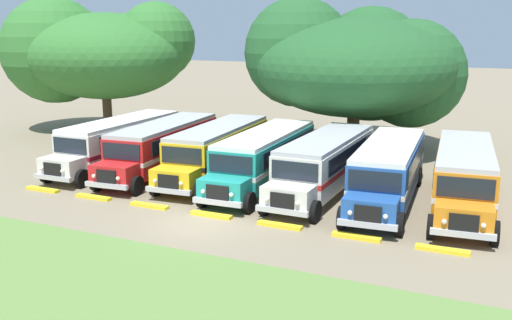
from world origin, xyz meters
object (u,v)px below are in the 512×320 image
object	(u,v)px
parked_bus_slot_6	(464,174)
secondary_tree	(99,52)
parked_bus_slot_1	(163,145)
broad_shade_tree	(359,65)
parked_bus_slot_5	(388,169)
parked_bus_slot_4	(325,161)
parked_bus_slot_2	(217,148)
parked_bus_slot_0	(120,140)
parked_bus_slot_3	(265,156)

from	to	relation	value
parked_bus_slot_6	secondary_tree	world-z (taller)	secondary_tree
parked_bus_slot_1	parked_bus_slot_6	distance (m)	16.67
broad_shade_tree	parked_bus_slot_5	bearing A→B (deg)	-67.76
parked_bus_slot_1	broad_shade_tree	size ratio (longest dim) A/B	0.71
parked_bus_slot_1	parked_bus_slot_5	world-z (taller)	same
parked_bus_slot_4	broad_shade_tree	distance (m)	12.14
parked_bus_slot_4	parked_bus_slot_5	bearing A→B (deg)	85.95
parked_bus_slot_2	broad_shade_tree	bearing A→B (deg)	150.20
parked_bus_slot_1	parked_bus_slot_2	distance (m)	3.40
parked_bus_slot_0	parked_bus_slot_2	world-z (taller)	same
parked_bus_slot_1	secondary_tree	distance (m)	16.29
parked_bus_slot_4	parked_bus_slot_5	world-z (taller)	same
parked_bus_slot_0	secondary_tree	xyz separation A→B (m)	(-9.11, 9.55, 4.77)
parked_bus_slot_6	secondary_tree	bearing A→B (deg)	-113.76
parked_bus_slot_0	parked_bus_slot_5	size ratio (longest dim) A/B	0.99
parked_bus_slot_5	parked_bus_slot_6	xyz separation A→B (m)	(3.44, 0.46, 0.00)
parked_bus_slot_6	parked_bus_slot_4	bearing A→B (deg)	-93.74
parked_bus_slot_4	parked_bus_slot_2	bearing A→B (deg)	-94.90
parked_bus_slot_2	parked_bus_slot_4	xyz separation A→B (m)	(6.58, -0.59, 0.00)
parked_bus_slot_0	parked_bus_slot_4	world-z (taller)	same
parked_bus_slot_4	secondary_tree	world-z (taller)	secondary_tree
parked_bus_slot_1	parked_bus_slot_6	size ratio (longest dim) A/B	1.00
secondary_tree	broad_shade_tree	bearing A→B (deg)	4.37
parked_bus_slot_4	secondary_tree	bearing A→B (deg)	-113.38
broad_shade_tree	parked_bus_slot_0	bearing A→B (deg)	-136.31
parked_bus_slot_4	secondary_tree	size ratio (longest dim) A/B	0.72
parked_bus_slot_3	parked_bus_slot_4	size ratio (longest dim) A/B	1.00
parked_bus_slot_3	secondary_tree	xyz separation A→B (m)	(-18.83, 9.77, 4.77)
parked_bus_slot_2	secondary_tree	world-z (taller)	secondary_tree
parked_bus_slot_2	secondary_tree	distance (m)	18.71
secondary_tree	parked_bus_slot_2	bearing A→B (deg)	-30.29
parked_bus_slot_1	parked_bus_slot_2	bearing A→B (deg)	93.57
parked_bus_slot_4	broad_shade_tree	size ratio (longest dim) A/B	0.70
parked_bus_slot_2	parked_bus_slot_6	bearing A→B (deg)	84.23
parked_bus_slot_3	parked_bus_slot_5	bearing A→B (deg)	86.01
parked_bus_slot_0	secondary_tree	distance (m)	14.03
parked_bus_slot_0	parked_bus_slot_3	bearing A→B (deg)	87.84
parked_bus_slot_2	broad_shade_tree	xyz separation A→B (m)	(5.15, 10.71, 4.19)
parked_bus_slot_0	parked_bus_slot_4	xyz separation A→B (m)	(13.09, -0.16, 0.00)
parked_bus_slot_5	broad_shade_tree	bearing A→B (deg)	-162.13
parked_bus_slot_5	secondary_tree	bearing A→B (deg)	-115.72
parked_bus_slot_6	secondary_tree	xyz separation A→B (m)	(-28.93, 9.50, 4.77)
parked_bus_slot_3	parked_bus_slot_1	bearing A→B (deg)	-93.78
broad_shade_tree	parked_bus_slot_4	bearing A→B (deg)	-82.76
parked_bus_slot_4	parked_bus_slot_6	bearing A→B (deg)	92.10
parked_bus_slot_3	parked_bus_slot_0	bearing A→B (deg)	-93.65
parked_bus_slot_4	parked_bus_slot_6	xyz separation A→B (m)	(6.73, 0.22, 0.00)
parked_bus_slot_1	secondary_tree	xyz separation A→B (m)	(-12.26, 9.61, 4.77)
parked_bus_slot_1	parked_bus_slot_4	distance (m)	9.95
parked_bus_slot_1	parked_bus_slot_6	bearing A→B (deg)	85.71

